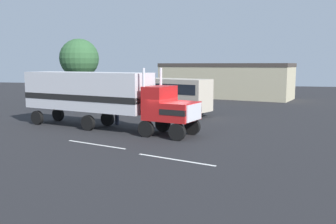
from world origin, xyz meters
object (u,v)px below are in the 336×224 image
Objects in this scene: person_bystander at (117,113)px; parked_car at (58,101)px; semi_truck at (99,95)px; parked_bus at (157,92)px; tree_left at (79,59)px.

parked_car is at bearing 139.39° from person_bystander.
semi_truck is at bearing -48.11° from parked_car.
parked_car is at bearing 131.89° from semi_truck.
parked_bus reaches higher than person_bystander.
person_bystander is at bearing -40.61° from parked_car.
parked_car is 8.91m from tree_left.
parked_bus reaches higher than parked_car.
person_bystander is 0.15× the size of parked_bus.
tree_left reaches higher than semi_truck.
parked_bus is (1.35, 7.24, 1.17)m from person_bystander.
semi_truck is 21.38m from tree_left.
parked_bus is (2.01, 9.15, -0.46)m from semi_truck.
parked_bus is at bearing 77.62° from semi_truck.
semi_truck is 1.29× the size of parked_bus.
semi_truck reaches higher than parked_bus.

